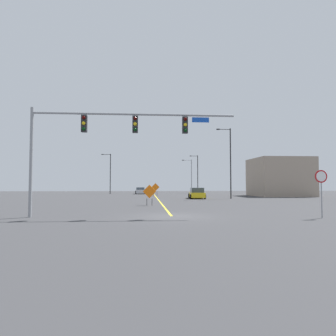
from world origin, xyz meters
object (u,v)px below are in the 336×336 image
stop_sign (321,184)px  street_lamp_near_left (110,172)px  traffic_signal_assembly (108,132)px  street_lamp_far_right (191,174)px  construction_sign_right_shoulder (149,192)px  car_silver_mid (140,191)px  street_lamp_mid_right (230,160)px  street_lamp_mid_left (197,172)px  car_yellow_distant (197,193)px  construction_sign_right_lane (155,188)px

stop_sign → street_lamp_near_left: street_lamp_near_left is taller
traffic_signal_assembly → street_lamp_far_right: (12.52, 48.81, -1.08)m
street_lamp_near_left → street_lamp_far_right: size_ratio=1.08×
traffic_signal_assembly → construction_sign_right_shoulder: size_ratio=6.56×
street_lamp_near_left → car_silver_mid: 7.31m
street_lamp_mid_right → construction_sign_right_shoulder: bearing=-132.5°
traffic_signal_assembly → construction_sign_right_shoulder: traffic_signal_assembly is taller
stop_sign → construction_sign_right_shoulder: bearing=131.5°
traffic_signal_assembly → street_lamp_far_right: street_lamp_far_right is taller
construction_sign_right_shoulder → car_silver_mid: size_ratio=0.48×
car_silver_mid → traffic_signal_assembly: bearing=-91.8°
street_lamp_mid_right → car_silver_mid: (-12.54, 21.03, -4.67)m
construction_sign_right_shoulder → street_lamp_far_right: bearing=76.0°
street_lamp_near_left → street_lamp_mid_left: bearing=12.6°
car_silver_mid → car_yellow_distant: 21.74m
street_lamp_far_right → car_yellow_distant: size_ratio=1.69×
street_lamp_far_right → construction_sign_right_lane: street_lamp_far_right is taller
street_lamp_far_right → construction_sign_right_shoulder: bearing=-104.0°
car_yellow_distant → construction_sign_right_shoulder: bearing=-117.3°
street_lamp_far_right → street_lamp_mid_left: size_ratio=0.90×
stop_sign → street_lamp_far_right: street_lamp_far_right is taller
stop_sign → car_silver_mid: (-11.47, 44.56, -1.39)m
construction_sign_right_lane → street_lamp_mid_right: bearing=-48.2°
street_lamp_near_left → construction_sign_right_lane: (8.92, -10.31, -3.11)m
street_lamp_near_left → construction_sign_right_shoulder: street_lamp_near_left is taller
street_lamp_mid_left → car_yellow_distant: bearing=-99.8°
construction_sign_right_shoulder → construction_sign_right_lane: bearing=86.7°
traffic_signal_assembly → stop_sign: bearing=-7.5°
street_lamp_far_right → car_yellow_distant: street_lamp_far_right is taller
traffic_signal_assembly → stop_sign: size_ratio=4.48×
stop_sign → car_yellow_distant: bearing=97.8°
stop_sign → street_lamp_far_right: bearing=90.3°
car_silver_mid → street_lamp_mid_right: bearing=-59.2°
traffic_signal_assembly → street_lamp_far_right: 50.40m
construction_sign_right_lane → street_lamp_near_left: bearing=130.9°
street_lamp_mid_right → construction_sign_right_lane: 15.23m
construction_sign_right_shoulder → car_yellow_distant: construction_sign_right_shoulder is taller
street_lamp_near_left → street_lamp_mid_right: 28.37m
street_lamp_near_left → street_lamp_mid_right: size_ratio=0.84×
stop_sign → construction_sign_right_lane: bearing=104.2°
traffic_signal_assembly → car_silver_mid: traffic_signal_assembly is taller
street_lamp_far_right → construction_sign_right_shoulder: size_ratio=3.85×
traffic_signal_assembly → car_silver_mid: 43.15m
street_lamp_mid_left → car_yellow_distant: 25.22m
traffic_signal_assembly → car_silver_mid: bearing=88.2°
traffic_signal_assembly → street_lamp_mid_right: (13.89, 21.84, 0.01)m
street_lamp_far_right → traffic_signal_assembly: bearing=-104.4°
stop_sign → construction_sign_right_shoulder: (-10.07, 11.37, -0.79)m
street_lamp_mid_left → car_yellow_distant: size_ratio=1.88×
street_lamp_near_left → car_yellow_distant: bearing=-55.0°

